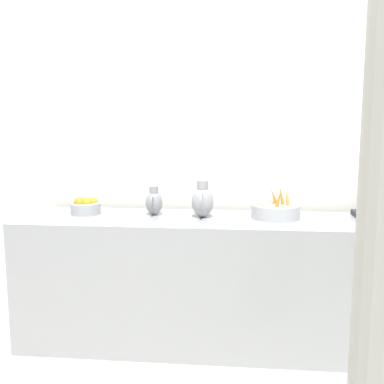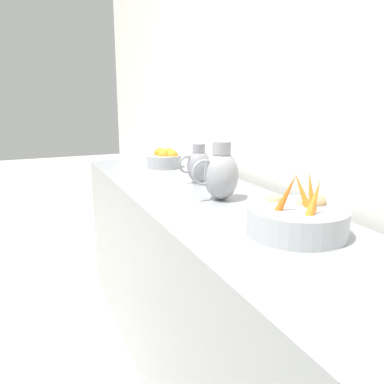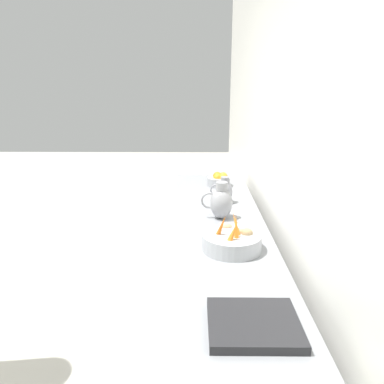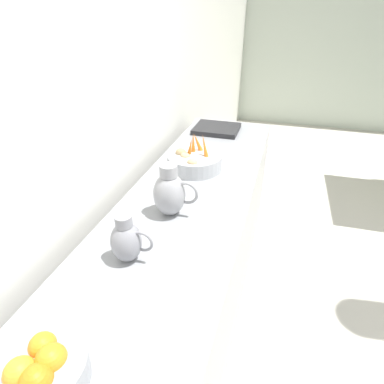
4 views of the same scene
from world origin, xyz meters
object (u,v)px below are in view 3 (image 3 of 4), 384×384
at_px(vegetable_colander, 232,241).
at_px(metal_pitcher_tall, 221,202).
at_px(orange_bowl, 219,180).
at_px(metal_pitcher_short, 224,191).

bearing_deg(vegetable_colander, metal_pitcher_tall, -86.75).
height_order(orange_bowl, metal_pitcher_short, metal_pitcher_short).
distance_m(orange_bowl, metal_pitcher_tall, 0.84).
xyz_separation_m(vegetable_colander, metal_pitcher_tall, (0.03, -0.50, 0.06)).
bearing_deg(vegetable_colander, orange_bowl, -90.51).
height_order(vegetable_colander, metal_pitcher_tall, metal_pitcher_tall).
xyz_separation_m(orange_bowl, metal_pitcher_tall, (0.04, 0.84, 0.06)).
relative_size(vegetable_colander, metal_pitcher_short, 1.62).
xyz_separation_m(orange_bowl, metal_pitcher_short, (-0.01, 0.49, 0.04)).
distance_m(metal_pitcher_tall, metal_pitcher_short, 0.35).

